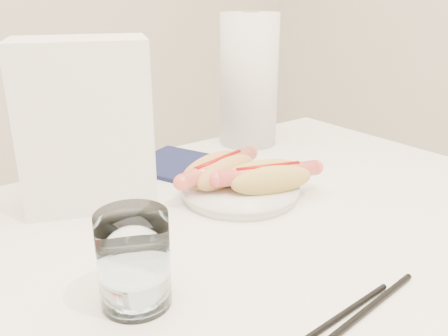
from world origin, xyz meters
TOP-DOWN VIEW (x-y plane):
  - table at (0.00, 0.00)m, footprint 1.20×0.80m
  - plate at (0.12, 0.10)m, footprint 0.26×0.26m
  - hotdog_left at (0.10, 0.14)m, footprint 0.19×0.10m
  - hotdog_right at (0.15, 0.06)m, footprint 0.18×0.11m
  - water_glass at (-0.16, -0.06)m, footprint 0.08×0.08m
  - chopstick_near at (0.00, -0.23)m, footprint 0.25×0.03m
  - chopstick_far at (-0.03, -0.22)m, footprint 0.22×0.02m
  - napkin_box at (-0.09, 0.23)m, footprint 0.23×0.18m
  - navy_napkin at (0.11, 0.30)m, footprint 0.21×0.21m
  - paper_towel_roll at (0.33, 0.33)m, footprint 0.16×0.16m

SIDE VIEW (x-z plane):
  - table at x=0.00m, z-range 0.32..1.07m
  - chopstick_far at x=-0.03m, z-range 0.75..0.76m
  - chopstick_near at x=0.00m, z-range 0.75..0.76m
  - navy_napkin at x=0.11m, z-range 0.75..0.76m
  - plate at x=0.12m, z-range 0.75..0.77m
  - hotdog_right at x=0.15m, z-range 0.76..0.81m
  - hotdog_left at x=0.10m, z-range 0.76..0.82m
  - water_glass at x=-0.16m, z-range 0.75..0.86m
  - napkin_box at x=-0.09m, z-range 0.75..1.02m
  - paper_towel_roll at x=0.33m, z-range 0.75..1.04m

